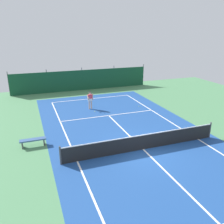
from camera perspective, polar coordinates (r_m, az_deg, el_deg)
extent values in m
plane|color=#4C8456|center=(14.95, 7.46, -8.86)|extent=(36.00, 36.00, 0.00)
cube|color=#1E478C|center=(14.95, 7.46, -8.85)|extent=(11.02, 26.60, 0.01)
cube|color=white|center=(25.32, -4.90, 3.20)|extent=(8.22, 0.10, 0.01)
cube|color=white|center=(13.73, -8.31, -11.59)|extent=(0.10, 23.80, 0.01)
cube|color=white|center=(17.08, 19.89, -6.13)|extent=(0.10, 23.80, 0.01)
cube|color=white|center=(20.32, -0.78, -0.84)|extent=(8.22, 0.10, 0.01)
cube|color=white|center=(14.94, 7.46, -8.82)|extent=(0.10, 12.80, 0.01)
cube|color=white|center=(25.18, -4.81, 3.11)|extent=(0.10, 0.30, 0.01)
cube|color=black|center=(14.73, 7.54, -7.23)|extent=(9.92, 0.03, 0.95)
cube|color=white|center=(14.52, 7.62, -5.46)|extent=(9.92, 0.04, 0.05)
cylinder|color=#47474C|center=(13.35, -12.25, -10.14)|extent=(0.10, 0.10, 1.10)
cylinder|color=#47474C|center=(17.44, 22.38, -3.99)|extent=(0.10, 0.10, 1.10)
cube|color=#14472D|center=(28.86, -7.13, 7.56)|extent=(16.22, 0.06, 2.40)
cylinder|color=#595B60|center=(28.26, -23.47, 6.17)|extent=(0.08, 0.08, 2.70)
cylinder|color=#595B60|center=(28.29, -15.25, 7.10)|extent=(0.08, 0.08, 2.70)
cylinder|color=#595B60|center=(28.89, -7.17, 7.88)|extent=(0.08, 0.08, 2.70)
cylinder|color=#595B60|center=(30.03, 0.46, 8.46)|extent=(0.08, 0.08, 2.70)
cylinder|color=#595B60|center=(31.66, 7.44, 8.87)|extent=(0.08, 0.08, 2.70)
cube|color=#234C1E|center=(29.57, -7.35, 6.55)|extent=(14.60, 0.70, 1.10)
cylinder|color=#D8AD8C|center=(22.01, -4.96, 1.79)|extent=(0.12, 0.12, 0.82)
cylinder|color=#D8AD8C|center=(21.95, -5.46, 1.73)|extent=(0.12, 0.12, 0.82)
cylinder|color=white|center=(21.84, -5.25, 2.98)|extent=(0.40, 0.40, 0.22)
cube|color=#D1384C|center=(21.78, -5.26, 3.49)|extent=(0.37, 0.21, 0.56)
sphere|color=#D8AD8C|center=(21.67, -5.30, 4.58)|extent=(0.22, 0.22, 0.22)
cylinder|color=black|center=(21.65, -5.30, 4.81)|extent=(0.23, 0.23, 0.04)
cylinder|color=#D8AD8C|center=(21.84, -4.69, 3.62)|extent=(0.09, 0.09, 0.58)
cylinder|color=#D8AD8C|center=(21.60, -5.76, 3.41)|extent=(0.11, 0.53, 0.41)
cylinder|color=black|center=(21.34, -5.65, 2.91)|extent=(0.04, 0.27, 0.13)
torus|color=teal|center=(21.28, -5.67, 3.48)|extent=(0.31, 0.14, 0.29)
sphere|color=#CCDB33|center=(21.24, -4.11, 0.09)|extent=(0.07, 0.07, 0.07)
sphere|color=#CCDB33|center=(22.81, 6.44, 1.38)|extent=(0.07, 0.07, 0.07)
cube|color=black|center=(30.65, -13.85, 6.92)|extent=(1.89, 4.24, 0.80)
cube|color=#2D333D|center=(30.52, -13.95, 8.17)|extent=(1.57, 1.92, 0.56)
cylinder|color=black|center=(29.60, -11.70, 5.86)|extent=(0.23, 0.64, 0.64)
cylinder|color=black|center=(29.37, -15.16, 5.48)|extent=(0.23, 0.64, 0.64)
cylinder|color=black|center=(32.11, -12.53, 6.84)|extent=(0.23, 0.64, 0.64)
cylinder|color=black|center=(31.90, -15.73, 6.50)|extent=(0.23, 0.64, 0.64)
cube|color=#335184|center=(15.80, -18.40, -6.30)|extent=(1.60, 0.40, 0.08)
cube|color=#4C4C51|center=(15.91, -20.66, -7.29)|extent=(0.08, 0.36, 0.45)
cube|color=#4C4C51|center=(15.91, -15.97, -6.76)|extent=(0.08, 0.36, 0.45)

